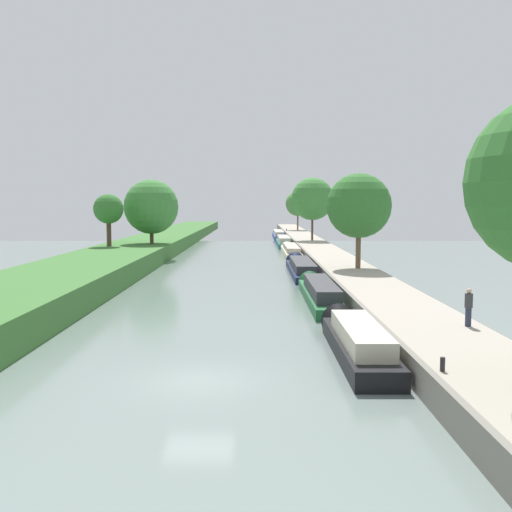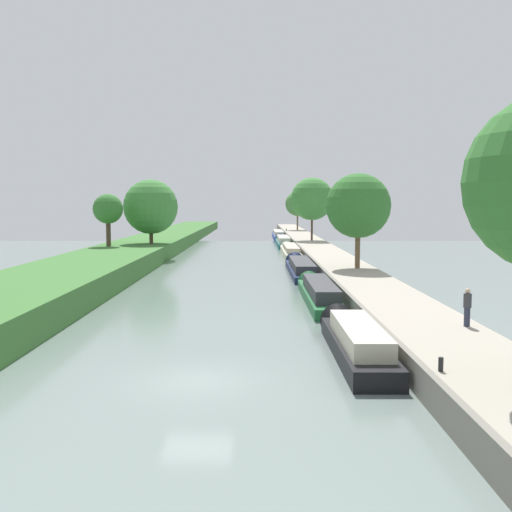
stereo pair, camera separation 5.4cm
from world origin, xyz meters
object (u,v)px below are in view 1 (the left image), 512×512
object	(u,v)px
person_walking	(470,307)
mooring_bollard_near	(444,364)
narrowboat_green	(321,292)
narrowboat_cream	(292,251)
narrowboat_teal	(285,242)
narrowboat_blue	(280,235)
narrowboat_black	(358,340)
narrowboat_navy	(303,267)
mooring_bollard_far	(288,230)

from	to	relation	value
person_walking	mooring_bollard_near	world-z (taller)	person_walking
narrowboat_green	mooring_bollard_near	bearing A→B (deg)	-84.94
narrowboat_cream	person_walking	bearing A→B (deg)	-83.95
narrowboat_teal	narrowboat_blue	bearing A→B (deg)	90.27
narrowboat_black	narrowboat_blue	world-z (taller)	narrowboat_blue
narrowboat_cream	narrowboat_blue	size ratio (longest dim) A/B	0.98
narrowboat_navy	mooring_bollard_far	distance (m)	60.18
narrowboat_teal	mooring_bollard_far	bearing A→B (deg)	85.95
narrowboat_green	narrowboat_navy	world-z (taller)	narrowboat_green
narrowboat_green	narrowboat_blue	bearing A→B (deg)	90.07
narrowboat_black	mooring_bollard_near	world-z (taller)	mooring_bollard_near
person_walking	mooring_bollard_near	size ratio (longest dim) A/B	3.69
person_walking	mooring_bollard_far	xyz separation A→B (m)	(-3.27, 89.17, -0.65)
narrowboat_cream	mooring_bollard_far	distance (m)	42.45
narrowboat_green	narrowboat_blue	world-z (taller)	narrowboat_blue
narrowboat_blue	mooring_bollard_near	distance (m)	88.34
narrowboat_cream	narrowboat_blue	distance (m)	34.68
narrowboat_black	narrowboat_green	bearing A→B (deg)	90.45
narrowboat_teal	mooring_bollard_near	distance (m)	70.91
person_walking	mooring_bollard_far	bearing A→B (deg)	92.10
mooring_bollard_far	narrowboat_green	bearing A→B (deg)	-91.34
narrowboat_blue	mooring_bollard_far	xyz separation A→B (m)	(1.86, 7.73, 0.67)
narrowboat_cream	narrowboat_teal	xyz separation A→B (m)	(-0.10, 17.25, 0.03)
narrowboat_green	person_walking	distance (m)	14.15
narrowboat_teal	narrowboat_cream	bearing A→B (deg)	-89.68
narrowboat_black	narrowboat_blue	distance (m)	81.96
mooring_bollard_near	narrowboat_green	bearing A→B (deg)	95.06
narrowboat_black	mooring_bollard_near	bearing A→B (deg)	-75.33
narrowboat_navy	narrowboat_green	bearing A→B (deg)	-90.02
narrowboat_green	narrowboat_navy	distance (m)	15.88
narrowboat_navy	narrowboat_cream	world-z (taller)	narrowboat_cream
narrowboat_navy	narrowboat_teal	size ratio (longest dim) A/B	1.04
narrowboat_cream	mooring_bollard_near	xyz separation A→B (m)	(1.68, -53.64, 0.72)
narrowboat_navy	narrowboat_teal	distance (m)	34.98
narrowboat_black	person_walking	bearing A→B (deg)	5.94
narrowboat_blue	person_walking	distance (m)	81.62
narrowboat_navy	narrowboat_black	bearing A→B (deg)	-89.80
narrowboat_blue	narrowboat_green	bearing A→B (deg)	-89.93
narrowboat_teal	narrowboat_blue	size ratio (longest dim) A/B	0.92
narrowboat_cream	narrowboat_black	bearing A→B (deg)	-89.98
narrowboat_green	narrowboat_teal	xyz separation A→B (m)	(-0.01, 50.86, 0.02)
narrowboat_cream	narrowboat_teal	world-z (taller)	narrowboat_teal
narrowboat_black	narrowboat_cream	distance (m)	47.28
narrowboat_navy	narrowboat_cream	xyz separation A→B (m)	(0.08, 17.73, 0.06)
narrowboat_navy	mooring_bollard_far	world-z (taller)	mooring_bollard_far
mooring_bollard_far	narrowboat_teal	bearing A→B (deg)	-94.05
mooring_bollard_far	narrowboat_navy	bearing A→B (deg)	-91.68
narrowboat_blue	mooring_bollard_far	bearing A→B (deg)	76.46
narrowboat_black	narrowboat_navy	world-z (taller)	narrowboat_black
narrowboat_teal	mooring_bollard_far	size ratio (longest dim) A/B	34.21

